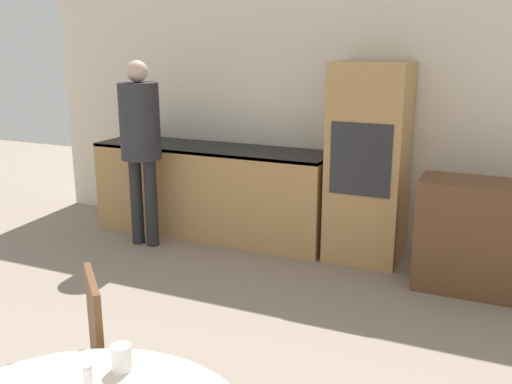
{
  "coord_description": "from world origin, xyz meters",
  "views": [
    {
      "loc": [
        1.31,
        0.0,
        1.88
      ],
      "look_at": [
        0.07,
        2.76,
        1.08
      ],
      "focal_mm": 40.0,
      "sensor_mm": 36.0,
      "label": 1
    }
  ],
  "objects": [
    {
      "name": "wall_back",
      "position": [
        0.0,
        5.12,
        1.3
      ],
      "size": [
        6.7,
        0.05,
        2.6
      ],
      "color": "silver",
      "rests_on": "ground_plane"
    },
    {
      "name": "kitchen_counter",
      "position": [
        -1.32,
        4.77,
        0.46
      ],
      "size": [
        2.36,
        0.6,
        0.89
      ],
      "color": "tan",
      "rests_on": "ground_plane"
    },
    {
      "name": "oven_unit",
      "position": [
        0.22,
        4.78,
        0.86
      ],
      "size": [
        0.63,
        0.59,
        1.71
      ],
      "color": "tan",
      "rests_on": "ground_plane"
    },
    {
      "name": "sideboard",
      "position": [
        1.22,
        4.43,
        0.43
      ],
      "size": [
        1.01,
        0.45,
        0.87
      ],
      "color": "brown",
      "rests_on": "ground_plane"
    },
    {
      "name": "chair_far_left",
      "position": [
        -0.32,
        1.69,
        0.51
      ],
      "size": [
        0.57,
        0.57,
        0.9
      ],
      "rotation": [
        0.0,
        0.0,
        5.52
      ],
      "color": "brown",
      "rests_on": "ground_plane"
    },
    {
      "name": "person_standing",
      "position": [
        -1.76,
        4.25,
        1.06
      ],
      "size": [
        0.36,
        0.36,
        1.71
      ],
      "color": "#262628",
      "rests_on": "ground_plane"
    },
    {
      "name": "cup",
      "position": [
        0.12,
        1.47,
        0.77
      ],
      "size": [
        0.08,
        0.08,
        0.1
      ],
      "color": "white",
      "rests_on": "dining_table"
    },
    {
      "name": "salt_shaker",
      "position": [
        0.08,
        1.33,
        0.77
      ],
      "size": [
        0.03,
        0.03,
        0.09
      ],
      "color": "white",
      "rests_on": "dining_table"
    }
  ]
}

